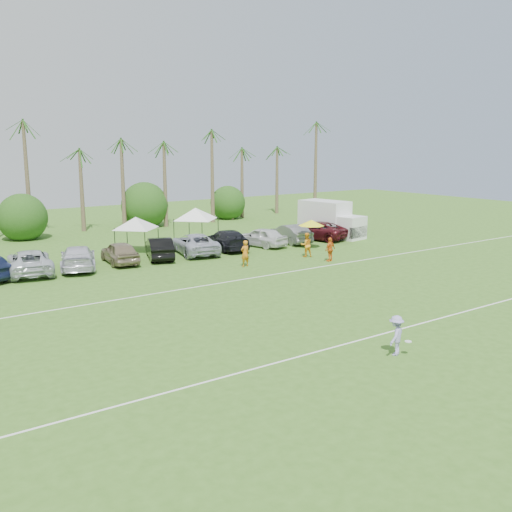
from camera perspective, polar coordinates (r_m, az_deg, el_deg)
ground at (r=24.05m, az=15.05°, el=-9.10°), size 120.00×120.00×0.00m
field_lines at (r=29.51m, az=3.07°, el=-4.92°), size 80.00×12.10×0.01m
palm_tree_4 at (r=54.01m, az=-20.83°, el=9.71°), size 2.40×2.40×8.90m
palm_tree_5 at (r=55.14m, az=-16.80°, el=10.88°), size 2.40×2.40×9.90m
palm_tree_6 at (r=56.55m, az=-12.93°, el=11.94°), size 2.40×2.40×10.90m
palm_tree_7 at (r=58.22m, az=-9.23°, el=12.88°), size 2.40×2.40×11.90m
palm_tree_8 at (r=60.55m, az=-4.83°, el=10.46°), size 2.40×2.40×8.90m
palm_tree_9 at (r=63.22m, az=-0.85°, el=11.32°), size 2.40×2.40×9.90m
palm_tree_10 at (r=66.17m, az=2.81°, el=12.05°), size 2.40×2.40×10.90m
palm_tree_11 at (r=68.71m, az=5.52°, el=12.68°), size 2.40×2.40×11.90m
bush_tree_1 at (r=54.89m, az=-22.70°, el=3.62°), size 4.00×4.00×4.00m
bush_tree_2 at (r=58.60m, az=-11.17°, el=4.70°), size 4.00×4.00×4.00m
bush_tree_3 at (r=63.28m, az=-2.85°, el=5.36°), size 4.00×4.00×4.00m
sideline_player_a at (r=38.48m, az=-1.11°, el=0.26°), size 0.67×0.45×1.79m
sideline_player_b at (r=41.96m, az=5.05°, el=1.12°), size 1.04×0.92×1.77m
sideline_player_c at (r=40.51m, az=7.43°, el=0.66°), size 1.06×0.59×1.71m
box_truck at (r=51.50m, az=7.53°, el=3.82°), size 3.23×6.39×3.15m
canopy_tent_left at (r=44.43m, az=-11.96°, el=3.84°), size 3.89×3.89×3.15m
canopy_tent_right at (r=47.93m, az=-6.08°, el=4.81°), size 4.22×4.22×3.42m
market_umbrella at (r=45.18m, az=5.56°, el=3.32°), size 2.06×2.06×2.29m
frisbee_player at (r=23.18m, az=13.83°, el=-7.72°), size 1.19×0.96×1.60m
parked_car_2 at (r=39.09m, az=-21.69°, el=-0.55°), size 3.51×5.95×1.55m
parked_car_3 at (r=39.50m, az=-17.38°, el=-0.15°), size 3.76×5.77×1.55m
parked_car_4 at (r=40.63m, az=-13.46°, el=0.36°), size 2.32×4.73×1.55m
parked_car_5 at (r=41.71m, az=-9.63°, el=0.79°), size 3.08×4.99×1.55m
parked_car_6 at (r=43.18m, az=-6.16°, el=1.23°), size 3.65×6.00×1.55m
parked_car_7 at (r=44.82m, az=-2.95°, el=1.65°), size 3.05×5.65×1.55m
parked_car_8 at (r=46.05m, az=0.52°, el=1.92°), size 2.86×4.87×1.55m
parked_car_9 at (r=47.83m, az=3.41°, el=2.24°), size 2.10×4.85×1.55m
parked_car_10 at (r=49.80m, az=6.02°, el=2.56°), size 4.24×6.12×1.55m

